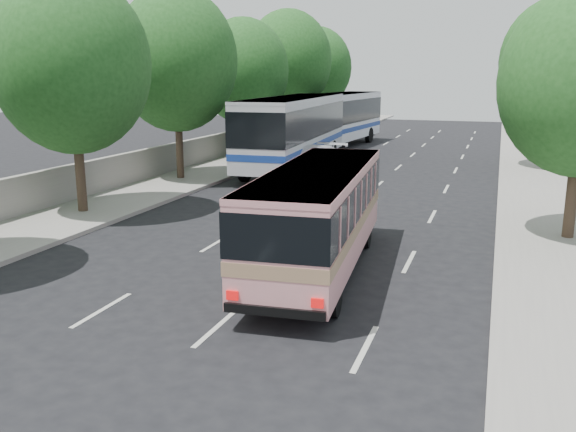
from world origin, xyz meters
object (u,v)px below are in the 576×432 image
at_px(pink_bus, 319,208).
at_px(white_pickup, 310,163).
at_px(tour_coach_rear, 337,115).
at_px(pink_taxi, 311,185).
at_px(tour_coach_front, 294,126).

distance_m(pink_bus, white_pickup, 14.71).
distance_m(pink_bus, tour_coach_rear, 28.95).
distance_m(pink_taxi, white_pickup, 6.28).
bearing_deg(pink_bus, white_pickup, 103.14).
bearing_deg(pink_taxi, white_pickup, 110.07).
bearing_deg(tour_coach_rear, white_pickup, -75.24).
relative_size(pink_bus, tour_coach_front, 0.67).
height_order(pink_taxi, white_pickup, pink_taxi).
relative_size(pink_taxi, white_pickup, 0.86).
bearing_deg(tour_coach_rear, pink_taxi, -72.77).
height_order(pink_bus, tour_coach_rear, tour_coach_rear).
height_order(pink_bus, white_pickup, pink_bus).
xyz_separation_m(white_pickup, tour_coach_front, (-1.92, 3.24, 1.57)).
relative_size(tour_coach_front, tour_coach_rear, 1.03).
xyz_separation_m(pink_taxi, tour_coach_front, (-3.81, 9.24, 1.56)).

